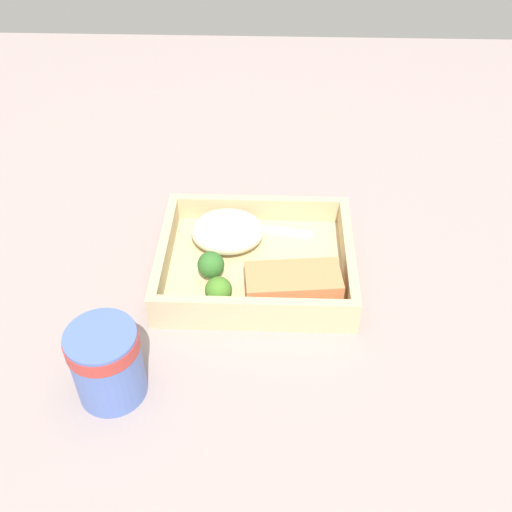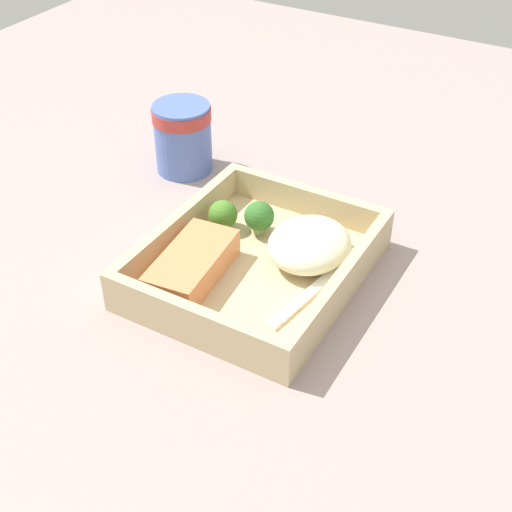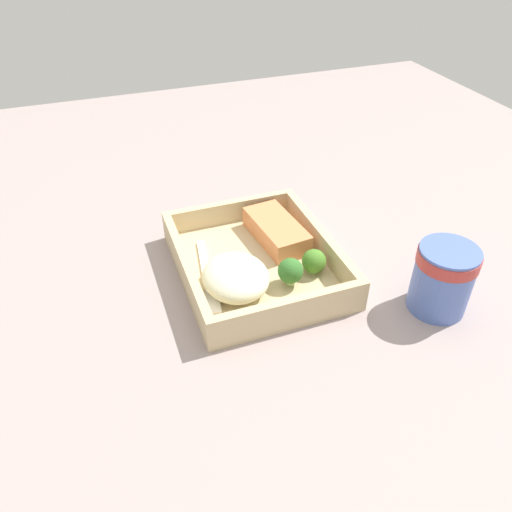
% 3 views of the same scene
% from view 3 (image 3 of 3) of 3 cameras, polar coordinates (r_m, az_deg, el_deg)
% --- Properties ---
extents(ground_plane, '(1.60, 1.60, 0.02)m').
position_cam_3_polar(ground_plane, '(0.73, 0.00, -2.32)').
color(ground_plane, gray).
extents(takeout_tray, '(0.25, 0.21, 0.01)m').
position_cam_3_polar(takeout_tray, '(0.72, 0.00, -1.34)').
color(takeout_tray, '#C9B285').
rests_on(takeout_tray, ground_plane).
extents(tray_rim, '(0.25, 0.21, 0.04)m').
position_cam_3_polar(tray_rim, '(0.70, 0.00, 0.17)').
color(tray_rim, '#C9B285').
rests_on(tray_rim, takeout_tray).
extents(salmon_fillet, '(0.12, 0.07, 0.03)m').
position_cam_3_polar(salmon_fillet, '(0.75, 2.34, 2.92)').
color(salmon_fillet, '#E48652').
rests_on(salmon_fillet, takeout_tray).
extents(mashed_potatoes, '(0.10, 0.09, 0.04)m').
position_cam_3_polar(mashed_potatoes, '(0.66, -2.35, -2.41)').
color(mashed_potatoes, beige).
rests_on(mashed_potatoes, takeout_tray).
extents(broccoli_floret_1, '(0.03, 0.03, 0.04)m').
position_cam_3_polar(broccoli_floret_1, '(0.67, 3.96, -1.75)').
color(broccoli_floret_1, '#8AA264').
rests_on(broccoli_floret_1, takeout_tray).
extents(broccoli_floret_2, '(0.03, 0.03, 0.04)m').
position_cam_3_polar(broccoli_floret_2, '(0.69, 6.63, -0.63)').
color(broccoli_floret_2, '#85AA65').
rests_on(broccoli_floret_2, takeout_tray).
extents(fork, '(0.16, 0.04, 0.00)m').
position_cam_3_polar(fork, '(0.69, -5.60, -2.70)').
color(fork, white).
rests_on(fork, takeout_tray).
extents(paper_cup, '(0.08, 0.08, 0.09)m').
position_cam_3_polar(paper_cup, '(0.67, 20.63, -2.16)').
color(paper_cup, '#506AB7').
rests_on(paper_cup, ground_plane).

